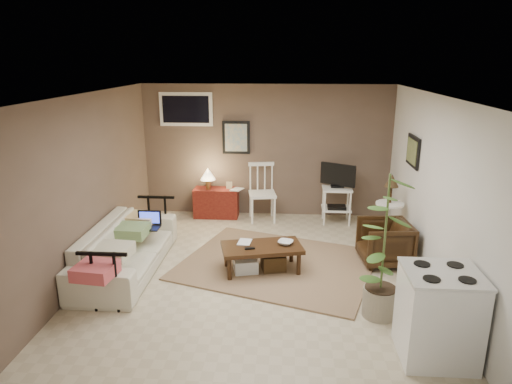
# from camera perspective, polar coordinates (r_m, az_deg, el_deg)

# --- Properties ---
(floor) EXTENTS (5.00, 5.00, 0.00)m
(floor) POSITION_cam_1_polar(r_m,az_deg,el_deg) (6.36, 0.12, -10.06)
(floor) COLOR #C1B293
(floor) RESTS_ON ground
(art_back) EXTENTS (0.50, 0.03, 0.60)m
(art_back) POSITION_cam_1_polar(r_m,az_deg,el_deg) (8.32, -2.50, 6.82)
(art_back) COLOR black
(art_right) EXTENTS (0.03, 0.60, 0.45)m
(art_right) POSITION_cam_1_polar(r_m,az_deg,el_deg) (7.10, 19.04, 4.84)
(art_right) COLOR black
(window) EXTENTS (0.96, 0.03, 0.60)m
(window) POSITION_cam_1_polar(r_m,az_deg,el_deg) (8.40, -8.75, 10.19)
(window) COLOR white
(rug) EXTENTS (3.10, 2.77, 0.02)m
(rug) POSITION_cam_1_polar(r_m,az_deg,el_deg) (6.58, 2.62, -9.00)
(rug) COLOR #917054
(rug) RESTS_ON floor
(coffee_table) EXTENTS (1.18, 0.79, 0.41)m
(coffee_table) POSITION_cam_1_polar(r_m,az_deg,el_deg) (6.29, 0.66, -8.06)
(coffee_table) COLOR #351C0E
(coffee_table) RESTS_ON floor
(sofa) EXTENTS (0.65, 2.22, 0.87)m
(sofa) POSITION_cam_1_polar(r_m,az_deg,el_deg) (6.52, -15.97, -5.85)
(sofa) COLOR beige
(sofa) RESTS_ON floor
(sofa_pillows) EXTENTS (0.43, 2.11, 0.15)m
(sofa_pillows) POSITION_cam_1_polar(r_m,az_deg,el_deg) (6.24, -16.36, -5.91)
(sofa_pillows) COLOR beige
(sofa_pillows) RESTS_ON sofa
(sofa_end_rails) EXTENTS (0.60, 2.22, 0.75)m
(sofa_end_rails) POSITION_cam_1_polar(r_m,az_deg,el_deg) (6.50, -14.86, -6.41)
(sofa_end_rails) COLOR black
(sofa_end_rails) RESTS_ON floor
(laptop) EXTENTS (0.34, 0.25, 0.23)m
(laptop) POSITION_cam_1_polar(r_m,az_deg,el_deg) (6.74, -13.27, -3.73)
(laptop) COLOR black
(laptop) RESTS_ON sofa
(red_console) EXTENTS (0.81, 0.36, 0.93)m
(red_console) POSITION_cam_1_polar(r_m,az_deg,el_deg) (8.42, -5.08, -1.00)
(red_console) COLOR maroon
(red_console) RESTS_ON floor
(spindle_chair) EXTENTS (0.53, 0.53, 1.03)m
(spindle_chair) POSITION_cam_1_polar(r_m,az_deg,el_deg) (8.19, 0.78, -0.27)
(spindle_chair) COLOR white
(spindle_chair) RESTS_ON floor
(tv_stand) EXTENTS (0.58, 0.41, 1.07)m
(tv_stand) POSITION_cam_1_polar(r_m,az_deg,el_deg) (8.15, 10.10, 0.01)
(tv_stand) COLOR white
(tv_stand) RESTS_ON floor
(side_table) EXTENTS (0.43, 0.43, 1.14)m
(side_table) POSITION_cam_1_polar(r_m,az_deg,el_deg) (7.32, 16.41, -1.17)
(side_table) COLOR white
(side_table) RESTS_ON floor
(armchair) EXTENTS (0.70, 0.74, 0.69)m
(armchair) POSITION_cam_1_polar(r_m,az_deg,el_deg) (6.75, 15.80, -5.88)
(armchair) COLOR black
(armchair) RESTS_ON floor
(potted_plant) EXTENTS (0.42, 0.42, 1.70)m
(potted_plant) POSITION_cam_1_polar(r_m,az_deg,el_deg) (5.20, 15.77, -6.03)
(potted_plant) COLOR gray
(potted_plant) RESTS_ON floor
(stove) EXTENTS (0.71, 0.66, 0.92)m
(stove) POSITION_cam_1_polar(r_m,az_deg,el_deg) (4.87, 21.83, -14.08)
(stove) COLOR white
(stove) RESTS_ON floor
(bowl) EXTENTS (0.21, 0.11, 0.20)m
(bowl) POSITION_cam_1_polar(r_m,az_deg,el_deg) (6.25, 3.73, -5.66)
(bowl) COLOR #351C0E
(bowl) RESTS_ON coffee_table
(book_table) EXTENTS (0.18, 0.04, 0.24)m
(book_table) POSITION_cam_1_polar(r_m,az_deg,el_deg) (6.29, -2.23, -5.31)
(book_table) COLOR #351C0E
(book_table) RESTS_ON coffee_table
(book_console) EXTENTS (0.18, 0.09, 0.25)m
(book_console) POSITION_cam_1_polar(r_m,az_deg,el_deg) (8.26, -2.97, 1.13)
(book_console) COLOR #351C0E
(book_console) RESTS_ON red_console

